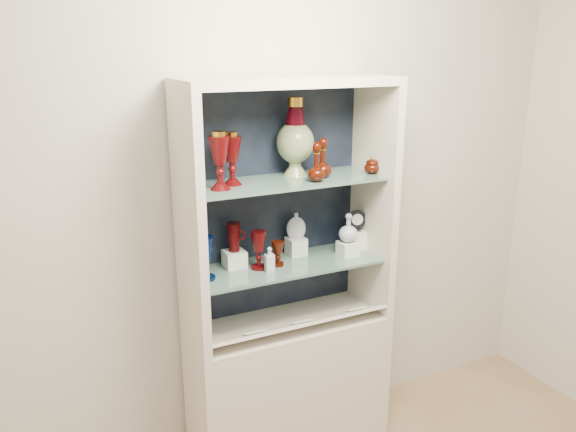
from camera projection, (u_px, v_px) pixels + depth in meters
name	position (u px, v px, depth m)	size (l,w,h in m)	color
wall_back	(269.00, 186.00, 2.81)	(3.50, 0.02, 2.80)	beige
cabinet_base	(288.00, 386.00, 2.92)	(1.00, 0.40, 0.75)	beige
cabinet_back_panel	(271.00, 201.00, 2.81)	(0.98, 0.02, 1.15)	black
cabinet_side_left	(189.00, 224.00, 2.45)	(0.04, 0.40, 1.15)	beige
cabinet_side_right	(373.00, 199.00, 2.85)	(0.04, 0.40, 1.15)	beige
cabinet_top_cap	(288.00, 82.00, 2.48)	(1.00, 0.40, 0.04)	beige
shelf_lower	(286.00, 265.00, 2.74)	(0.92, 0.34, 0.01)	slate
shelf_upper	(286.00, 181.00, 2.62)	(0.92, 0.34, 0.01)	slate
label_ledge	(298.00, 325.00, 2.71)	(0.92, 0.18, 0.01)	beige
label_card_0	(301.00, 321.00, 2.71)	(0.10, 0.07, 0.00)	white
label_card_1	(254.00, 332.00, 2.61)	(0.10, 0.07, 0.00)	white
label_card_2	(355.00, 309.00, 2.84)	(0.10, 0.07, 0.00)	white
pedestal_lamp_left	(232.00, 159.00, 2.50)	(0.09, 0.09, 0.24)	#4A0607
pedestal_lamp_right	(220.00, 161.00, 2.41)	(0.10, 0.10, 0.25)	#4A0607
enamel_urn	(295.00, 137.00, 2.67)	(0.18, 0.18, 0.37)	#084112
ruby_decanter_a	(316.00, 160.00, 2.56)	(0.08, 0.08, 0.21)	#400F03
ruby_decanter_b	(323.00, 157.00, 2.64)	(0.09, 0.09, 0.20)	#400F03
lidded_bowl	(372.00, 165.00, 2.74)	(0.08, 0.08, 0.09)	#400F03
cobalt_goblet	(205.00, 258.00, 2.53)	(0.09, 0.09, 0.20)	#041239
ruby_goblet_tall	(259.00, 250.00, 2.66)	(0.08, 0.08, 0.19)	#4A0607
ruby_goblet_small	(278.00, 254.00, 2.71)	(0.06, 0.06, 0.12)	#400F03
riser_ruby_pitcher	(234.00, 259.00, 2.70)	(0.10, 0.10, 0.08)	silver
ruby_pitcher	(234.00, 237.00, 2.67)	(0.11, 0.07, 0.14)	#4A0607
clear_square_bottle	(269.00, 259.00, 2.63)	(0.04, 0.04, 0.12)	#A8B1C1
riser_flat_flask	(296.00, 246.00, 2.85)	(0.09, 0.09, 0.09)	silver
flat_flask	(296.00, 225.00, 2.82)	(0.10, 0.04, 0.14)	#B6BCCA
riser_clear_round_decanter	(348.00, 248.00, 2.85)	(0.09, 0.09, 0.07)	silver
clear_round_decanter	(348.00, 228.00, 2.82)	(0.10, 0.10, 0.14)	#A8B1C1
riser_cameo_medallion	(356.00, 240.00, 2.93)	(0.08, 0.08, 0.10)	silver
cameo_medallion	(357.00, 220.00, 2.90)	(0.10, 0.04, 0.12)	black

